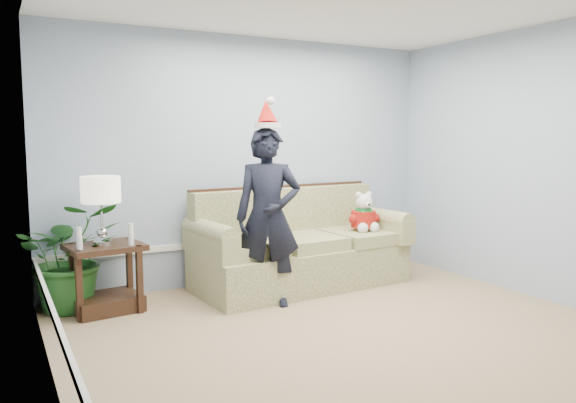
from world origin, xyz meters
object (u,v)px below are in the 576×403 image
(man, at_px, (268,217))
(teddy_bear, at_px, (364,217))
(side_table, at_px, (106,285))
(table_lamp, at_px, (101,192))
(sofa, at_px, (298,251))
(houseplant, at_px, (70,256))

(man, relative_size, teddy_bear, 3.77)
(side_table, xyz_separation_m, teddy_bear, (2.78, -0.17, 0.48))
(table_lamp, relative_size, man, 0.37)
(sofa, bearing_deg, side_table, 175.20)
(side_table, bearing_deg, man, -20.38)
(table_lamp, xyz_separation_m, man, (1.43, -0.53, -0.26))
(houseplant, bearing_deg, side_table, -35.59)
(table_lamp, xyz_separation_m, houseplant, (-0.26, 0.20, -0.60))
(table_lamp, bearing_deg, teddy_bear, -3.50)
(houseplant, relative_size, teddy_bear, 2.26)
(side_table, relative_size, table_lamp, 1.15)
(teddy_bear, bearing_deg, man, -158.67)
(sofa, distance_m, teddy_bear, 0.84)
(houseplant, height_order, teddy_bear, houseplant)
(teddy_bear, bearing_deg, houseplant, 179.96)
(man, height_order, teddy_bear, man)
(houseplant, bearing_deg, sofa, -5.23)
(sofa, bearing_deg, table_lamp, 175.17)
(side_table, distance_m, table_lamp, 0.86)
(table_lamp, xyz_separation_m, teddy_bear, (2.80, -0.17, -0.38))
(side_table, bearing_deg, sofa, -0.41)
(table_lamp, relative_size, houseplant, 0.62)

